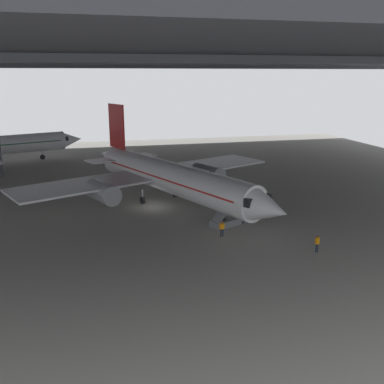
% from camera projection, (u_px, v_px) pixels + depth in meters
% --- Properties ---
extents(ground_plane, '(110.00, 110.00, 0.00)m').
position_uv_depth(ground_plane, '(156.00, 206.00, 52.59)').
color(ground_plane, gray).
extents(hangar_structure, '(121.00, 99.00, 18.45)m').
position_uv_depth(hangar_structure, '(137.00, 57.00, 60.75)').
color(hangar_structure, '#4C4F54').
rests_on(hangar_structure, ground_plane).
extents(airplane_main, '(34.88, 34.84, 11.49)m').
position_uv_depth(airplane_main, '(168.00, 177.00, 52.48)').
color(airplane_main, white).
rests_on(airplane_main, ground_plane).
extents(boarding_stairs, '(4.41, 2.99, 4.66)m').
position_uv_depth(boarding_stairs, '(228.00, 218.00, 45.79)').
color(boarding_stairs, slate).
rests_on(boarding_stairs, ground_plane).
extents(crew_worker_near_nose, '(0.53, 0.30, 1.65)m').
position_uv_depth(crew_worker_near_nose, '(317.00, 243.00, 38.67)').
color(crew_worker_near_nose, '#232838').
rests_on(crew_worker_near_nose, ground_plane).
extents(crew_worker_by_stairs, '(0.55, 0.25, 1.60)m').
position_uv_depth(crew_worker_by_stairs, '(222.00, 228.00, 42.46)').
color(crew_worker_by_stairs, '#232838').
rests_on(crew_worker_by_stairs, ground_plane).
extents(baggage_tug, '(1.76, 2.44, 0.90)m').
position_uv_depth(baggage_tug, '(162.00, 176.00, 65.66)').
color(baggage_tug, yellow).
rests_on(baggage_tug, ground_plane).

